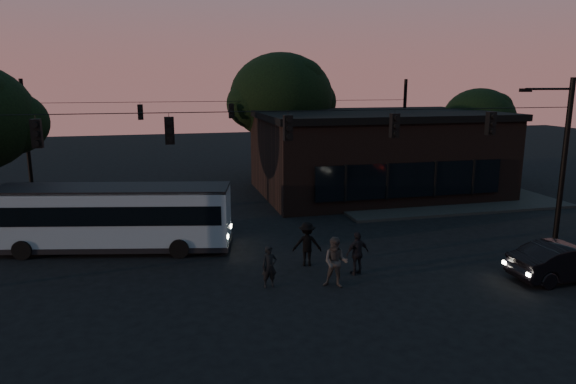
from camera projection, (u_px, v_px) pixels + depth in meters
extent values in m
plane|color=black|center=(317.00, 303.00, 17.30)|extent=(120.00, 120.00, 0.00)
cube|color=black|center=(429.00, 195.00, 33.42)|extent=(14.00, 10.00, 0.15)
cube|color=black|center=(375.00, 156.00, 34.09)|extent=(15.00, 10.00, 5.00)
cube|color=black|center=(377.00, 115.00, 33.52)|extent=(15.40, 10.40, 0.40)
cube|color=black|center=(411.00, 180.00, 29.38)|extent=(11.50, 0.18, 2.00)
cylinder|color=black|center=(281.00, 154.00, 38.69)|extent=(0.44, 0.44, 4.00)
ellipsoid|color=black|center=(281.00, 97.00, 37.81)|extent=(7.60, 7.60, 6.46)
cylinder|color=black|center=(476.00, 161.00, 38.34)|extent=(0.44, 0.44, 3.00)
ellipsoid|color=black|center=(479.00, 119.00, 37.67)|extent=(5.20, 5.20, 4.42)
cylinder|color=black|center=(564.00, 161.00, 23.40)|extent=(0.24, 0.24, 7.50)
cylinder|color=black|center=(288.00, 111.00, 19.79)|extent=(26.00, 0.03, 0.03)
cube|color=black|center=(37.00, 134.00, 17.78)|extent=(0.34, 0.30, 1.00)
cube|color=black|center=(169.00, 131.00, 18.85)|extent=(0.34, 0.30, 1.00)
cube|color=black|center=(288.00, 128.00, 19.92)|extent=(0.34, 0.30, 1.00)
cube|color=black|center=(394.00, 126.00, 21.00)|extent=(0.34, 0.30, 1.00)
cube|color=black|center=(491.00, 123.00, 22.07)|extent=(0.34, 0.30, 1.00)
cylinder|color=black|center=(27.00, 139.00, 32.38)|extent=(0.24, 0.24, 7.50)
cylinder|color=black|center=(404.00, 130.00, 38.57)|extent=(0.24, 0.24, 7.50)
cylinder|color=black|center=(231.00, 101.00, 35.00)|extent=(26.00, 0.03, 0.03)
cube|color=black|center=(140.00, 112.00, 33.71)|extent=(0.34, 0.30, 1.00)
cube|color=black|center=(231.00, 111.00, 35.14)|extent=(0.34, 0.30, 1.00)
cube|color=black|center=(315.00, 110.00, 36.56)|extent=(0.34, 0.30, 1.00)
cube|color=gray|center=(113.00, 215.00, 22.42)|extent=(10.33, 4.42, 2.38)
cube|color=black|center=(113.00, 210.00, 22.37)|extent=(9.94, 4.37, 0.82)
cube|color=black|center=(111.00, 188.00, 22.17)|extent=(10.33, 4.42, 0.14)
cube|color=black|center=(115.00, 243.00, 22.69)|extent=(10.44, 4.50, 0.23)
cylinder|color=black|center=(22.00, 250.00, 21.45)|extent=(0.85, 0.40, 0.82)
cylinder|color=black|center=(46.00, 234.00, 23.69)|extent=(0.85, 0.40, 0.82)
cylinder|color=black|center=(179.00, 249.00, 21.63)|extent=(0.85, 0.40, 0.82)
cylinder|color=black|center=(188.00, 233.00, 23.87)|extent=(0.85, 0.40, 0.82)
imported|color=black|center=(567.00, 261.00, 19.21)|extent=(4.35, 1.56, 1.43)
imported|color=black|center=(269.00, 267.00, 18.52)|extent=(0.59, 0.41, 1.55)
imported|color=#2F2C2B|center=(336.00, 262.00, 18.49)|extent=(1.13, 1.04, 1.87)
imported|color=black|center=(357.00, 253.00, 19.71)|extent=(1.08, 0.65, 1.72)
imported|color=black|center=(307.00, 244.00, 20.68)|extent=(1.30, 0.93, 1.81)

